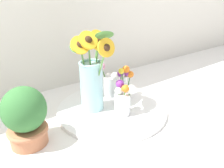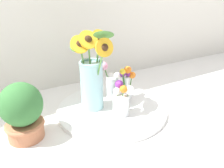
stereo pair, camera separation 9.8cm
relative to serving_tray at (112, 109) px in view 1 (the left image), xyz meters
name	(u,v)px [view 1 (the left image)]	position (x,y,z in m)	size (l,w,h in m)	color
ground_plane	(118,116)	(-0.01, -0.06, -0.01)	(6.00, 6.00, 0.00)	silver
serving_tray	(112,109)	(0.00, 0.00, 0.00)	(0.51, 0.51, 0.02)	white
mason_jar_sunflowers	(92,76)	(-0.07, 0.05, 0.17)	(0.22, 0.20, 0.38)	#9ED1D6
vase_small_center	(123,100)	(0.01, -0.07, 0.08)	(0.09, 0.08, 0.15)	white
vase_bulb_right	(125,84)	(0.10, 0.03, 0.09)	(0.08, 0.08, 0.18)	white
vase_small_back	(110,83)	(0.06, 0.10, 0.08)	(0.09, 0.09, 0.18)	white
potted_plant	(25,117)	(-0.39, -0.01, 0.11)	(0.16, 0.16, 0.23)	#B7704C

